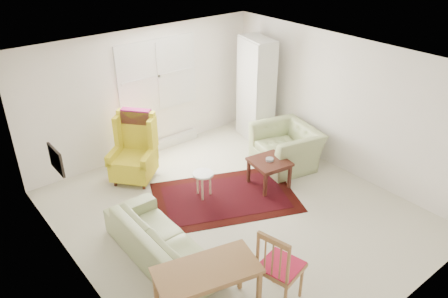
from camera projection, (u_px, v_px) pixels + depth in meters
room at (229, 139)px, 6.70m from camera, size 5.04×5.54×2.51m
rug at (225, 197)px, 7.51m from camera, size 2.81×2.36×0.02m
sofa at (161, 234)px, 6.02m from camera, size 0.80×2.04×0.82m
armchair at (286, 143)px, 8.31m from camera, size 1.26×1.37×0.92m
wingback_chair at (132, 149)px, 7.73m from camera, size 1.06×1.05×1.26m
coffee_table at (269, 173)px, 7.74m from camera, size 0.71×0.71×0.51m
stool at (203, 185)px, 7.44m from camera, size 0.43×0.43×0.48m
cabinet at (256, 90)px, 9.06m from camera, size 0.63×0.95×2.17m
desk at (208, 293)px, 5.12m from camera, size 1.31×0.88×0.76m
desk_chair at (281, 265)px, 5.28m from camera, size 0.58×0.58×1.10m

